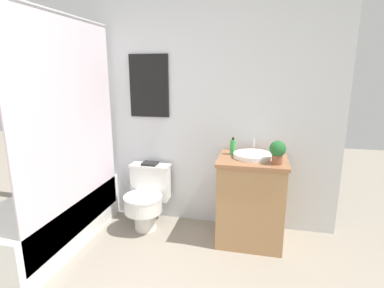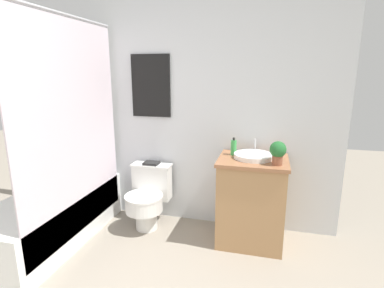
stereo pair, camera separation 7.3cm
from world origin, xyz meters
name	(u,v)px [view 2 (the right image)]	position (x,y,z in m)	size (l,w,h in m)	color
wall_back	(166,101)	(0.00, 2.35, 1.25)	(3.41, 0.07, 2.50)	silver
shower_area	(53,213)	(-0.86, 1.60, 0.28)	(0.65, 1.45, 1.98)	white
toilet	(148,197)	(-0.12, 2.07, 0.32)	(0.40, 0.49, 0.62)	white
vanity	(251,201)	(0.90, 2.05, 0.40)	(0.60, 0.52, 0.80)	#AD7F51
sink	(253,156)	(0.90, 2.07, 0.82)	(0.35, 0.38, 0.13)	white
soap_bottle	(234,147)	(0.72, 2.13, 0.87)	(0.05, 0.05, 0.16)	green
potted_plant	(278,151)	(1.10, 1.92, 0.91)	(0.13, 0.13, 0.20)	brown
book_on_tank	(151,163)	(-0.12, 2.20, 0.63)	(0.15, 0.13, 0.02)	black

